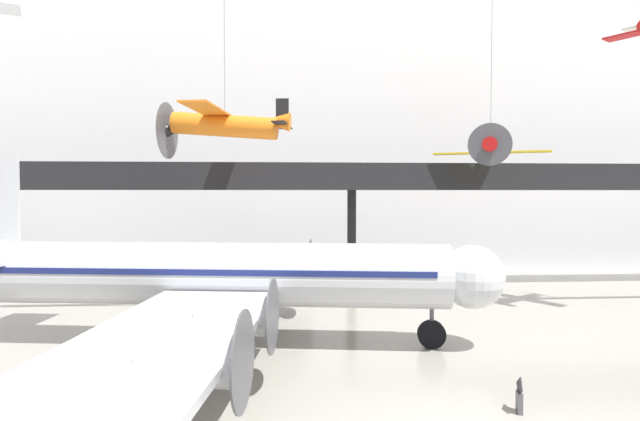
% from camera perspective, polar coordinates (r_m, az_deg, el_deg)
% --- Properties ---
extents(hangar_back_wall, '(140.00, 3.00, 25.46)m').
position_cam_1_polar(hangar_back_wall, '(46.18, 2.57, 8.85)').
color(hangar_back_wall, white).
rests_on(hangar_back_wall, ground).
extents(mezzanine_walkway, '(110.00, 3.20, 9.46)m').
position_cam_1_polar(mezzanine_walkway, '(38.19, 3.84, 2.89)').
color(mezzanine_walkway, black).
rests_on(mezzanine_walkway, ground).
extents(airliner_silver_main, '(27.79, 31.75, 9.09)m').
position_cam_1_polar(airliner_silver_main, '(24.55, -12.29, -7.24)').
color(airliner_silver_main, silver).
rests_on(airliner_silver_main, ground).
extents(suspended_plane_orange_highwing, '(8.23, 10.03, 12.25)m').
position_cam_1_polar(suspended_plane_orange_highwing, '(31.89, -10.78, 9.60)').
color(suspended_plane_orange_highwing, orange).
extents(suspended_plane_yellow_lowwing, '(7.86, 6.84, 12.52)m').
position_cam_1_polar(suspended_plane_yellow_lowwing, '(38.31, 18.90, 6.69)').
color(suspended_plane_yellow_lowwing, yellow).
extents(info_sign_pedestal, '(0.25, 0.77, 1.24)m').
position_cam_1_polar(info_sign_pedestal, '(18.68, 21.83, -19.39)').
color(info_sign_pedestal, '#4C4C51').
rests_on(info_sign_pedestal, ground).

